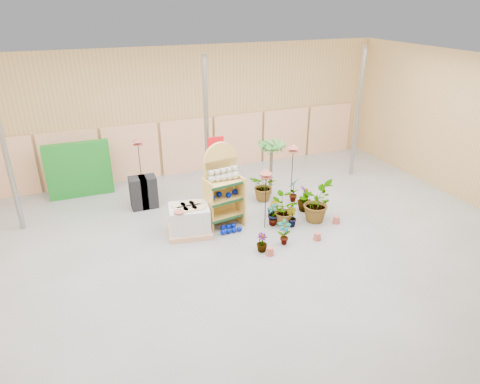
% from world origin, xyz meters
% --- Properties ---
extents(room, '(15.20, 12.10, 4.70)m').
position_xyz_m(room, '(0.00, 0.91, 2.21)').
color(room, slate).
rests_on(room, ground).
extents(display_shelf, '(1.10, 0.79, 2.40)m').
position_xyz_m(display_shelf, '(-0.14, 1.75, 1.10)').
color(display_shelf, gold).
rests_on(display_shelf, ground).
extents(teddy_bears, '(0.89, 0.25, 0.39)m').
position_xyz_m(teddy_bears, '(-0.10, 1.64, 1.52)').
color(teddy_bears, beige).
rests_on(teddy_bears, display_shelf).
extents(gazing_balls_shelf, '(0.88, 0.30, 0.17)m').
position_xyz_m(gazing_balls_shelf, '(-0.14, 1.62, 0.94)').
color(gazing_balls_shelf, '#001390').
rests_on(gazing_balls_shelf, display_shelf).
extents(gazing_balls_floor, '(0.63, 0.39, 0.15)m').
position_xyz_m(gazing_balls_floor, '(-0.13, 1.18, 0.07)').
color(gazing_balls_floor, '#001390').
rests_on(gazing_balls_floor, ground).
extents(pallet_stack, '(1.30, 1.15, 0.86)m').
position_xyz_m(pallet_stack, '(-1.19, 1.49, 0.42)').
color(pallet_stack, tan).
rests_on(pallet_stack, ground).
extents(charcoal_planters, '(0.80, 0.50, 1.00)m').
position_xyz_m(charcoal_planters, '(-2.06, 3.58, 0.50)').
color(charcoal_planters, black).
rests_on(charcoal_planters, ground).
extents(trellis_stock, '(2.00, 0.30, 1.80)m').
position_xyz_m(trellis_stock, '(-3.80, 5.20, 0.90)').
color(trellis_stock, '#166F1C').
rests_on(trellis_stock, ground).
extents(offer_sign, '(0.50, 0.08, 2.20)m').
position_xyz_m(offer_sign, '(0.10, 2.98, 1.57)').
color(offer_sign, gray).
rests_on(offer_sign, ground).
extents(bird_table_front, '(0.34, 0.34, 1.80)m').
position_xyz_m(bird_table_front, '(0.86, 1.01, 1.67)').
color(bird_table_front, black).
rests_on(bird_table_front, ground).
extents(bird_table_right, '(0.34, 0.34, 1.89)m').
position_xyz_m(bird_table_right, '(2.39, 2.35, 1.76)').
color(bird_table_right, black).
rests_on(bird_table_right, ground).
extents(bird_table_back, '(0.34, 0.34, 2.02)m').
position_xyz_m(bird_table_back, '(-1.97, 4.38, 1.87)').
color(bird_table_back, black).
rests_on(bird_table_back, ground).
extents(palm, '(0.70, 0.70, 1.92)m').
position_xyz_m(palm, '(1.98, 3.02, 1.65)').
color(palm, brown).
rests_on(palm, ground).
extents(potted_plant_0, '(0.30, 0.40, 0.69)m').
position_xyz_m(potted_plant_0, '(1.12, 1.06, 0.35)').
color(potted_plant_0, '#3B7E30').
rests_on(potted_plant_0, ground).
extents(potted_plant_1, '(0.36, 0.42, 0.69)m').
position_xyz_m(potted_plant_1, '(1.17, 1.15, 0.34)').
color(potted_plant_1, '#3B7E30').
rests_on(potted_plant_1, ground).
extents(potted_plant_2, '(1.01, 1.05, 0.89)m').
position_xyz_m(potted_plant_2, '(1.41, 1.03, 0.44)').
color(potted_plant_2, '#3B7E30').
rests_on(potted_plant_2, ground).
extents(potted_plant_3, '(0.58, 0.58, 0.77)m').
position_xyz_m(potted_plant_3, '(2.44, 1.55, 0.39)').
color(potted_plant_3, '#3B7E30').
rests_on(potted_plant_3, ground).
extents(potted_plant_4, '(0.50, 0.49, 0.79)m').
position_xyz_m(potted_plant_4, '(2.42, 2.25, 0.40)').
color(potted_plant_4, '#3B7E30').
rests_on(potted_plant_4, ground).
extents(potted_plant_5, '(0.39, 0.37, 0.56)m').
position_xyz_m(potted_plant_5, '(1.37, 1.59, 0.28)').
color(potted_plant_5, '#3B7E30').
rests_on(potted_plant_5, ground).
extents(potted_plant_6, '(1.17, 1.17, 0.99)m').
position_xyz_m(potted_plant_6, '(1.61, 2.68, 0.49)').
color(potted_plant_6, '#3B7E30').
rests_on(potted_plant_6, ground).
extents(potted_plant_7, '(0.34, 0.34, 0.51)m').
position_xyz_m(potted_plant_7, '(0.28, -0.07, 0.25)').
color(potted_plant_7, '#3B7E30').
rests_on(potted_plant_7, ground).
extents(potted_plant_8, '(0.44, 0.37, 0.70)m').
position_xyz_m(potted_plant_8, '(0.95, 0.03, 0.35)').
color(potted_plant_8, '#3B7E30').
rests_on(potted_plant_8, ground).
extents(potted_plant_9, '(0.31, 0.36, 0.56)m').
position_xyz_m(potted_plant_9, '(1.60, 0.83, 0.28)').
color(potted_plant_9, '#3B7E30').
rests_on(potted_plant_9, ground).
extents(potted_plant_10, '(1.36, 1.39, 1.17)m').
position_xyz_m(potted_plant_10, '(2.40, 0.92, 0.59)').
color(potted_plant_10, '#3B7E30').
rests_on(potted_plant_10, ground).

